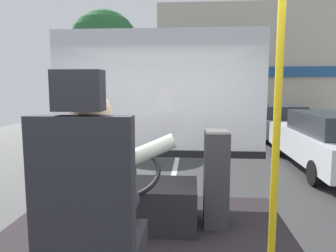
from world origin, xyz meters
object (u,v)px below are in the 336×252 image
driver_seat (91,228)px  parked_car_white (330,140)px  parked_car_charcoal (277,121)px  bus_driver (96,184)px  handrail_pole (277,113)px  fare_box (216,179)px  steering_console (138,203)px

driver_seat → parked_car_white: driver_seat is taller
driver_seat → parked_car_charcoal: size_ratio=0.31×
driver_seat → parked_car_white: bearing=58.6°
driver_seat → parked_car_white: size_ratio=0.31×
bus_driver → driver_seat: bearing=-90.0°
bus_driver → parked_car_white: bearing=58.2°
handrail_pole → bus_driver: bearing=-163.7°
handrail_pole → parked_car_charcoal: (2.82, 10.71, -1.19)m
parked_car_white → parked_car_charcoal: (-0.00, 4.86, -0.05)m
parked_car_white → parked_car_charcoal: size_ratio=1.00×
driver_seat → handrail_pole: bearing=22.0°
handrail_pole → fare_box: bearing=105.2°
driver_seat → steering_console: (0.00, 1.32, -0.38)m
handrail_pole → fare_box: handrail_pole is taller
handrail_pole → parked_car_white: (2.82, 5.85, -1.14)m
steering_console → parked_car_charcoal: size_ratio=0.25×
bus_driver → fare_box: 1.50m
parked_car_charcoal → handrail_pole: bearing=-104.8°
handrail_pole → parked_car_charcoal: 11.14m
driver_seat → handrail_pole: (0.99, 0.40, 0.55)m
driver_seat → fare_box: driver_seat is taller
driver_seat → handrail_pole: size_ratio=0.60×
fare_box → parked_car_charcoal: bearing=72.4°
bus_driver → fare_box: (0.72, 1.27, -0.34)m
driver_seat → fare_box: bearing=62.3°
parked_car_charcoal → steering_console: bearing=-111.3°
fare_box → parked_car_white: size_ratio=0.20×
handrail_pole → parked_car_charcoal: size_ratio=0.51×
driver_seat → steering_console: bearing=90.0°
bus_driver → steering_console: (0.00, 1.21, -0.56)m
driver_seat → steering_console: 1.38m
parked_car_white → bus_driver: bearing=-121.8°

